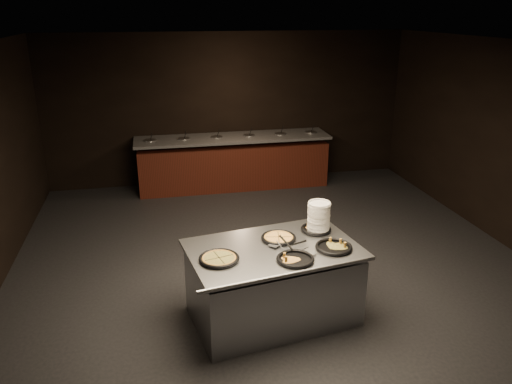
# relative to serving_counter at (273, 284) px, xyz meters

# --- Properties ---
(room) EXTENTS (7.02, 8.02, 2.92)m
(room) POSITION_rel_serving_counter_xyz_m (0.30, 0.88, 1.03)
(room) COLOR black
(room) RESTS_ON ground
(salad_bar) EXTENTS (3.70, 0.83, 1.18)m
(salad_bar) POSITION_rel_serving_counter_xyz_m (0.30, 4.44, 0.02)
(salad_bar) COLOR #4F1A12
(salad_bar) RESTS_ON ground
(serving_counter) EXTENTS (1.98, 1.45, 0.87)m
(serving_counter) POSITION_rel_serving_counter_xyz_m (0.00, 0.00, 0.00)
(serving_counter) COLOR #AFB1B6
(serving_counter) RESTS_ON ground
(plate_stack) EXTENTS (0.26, 0.26, 0.36)m
(plate_stack) POSITION_rel_serving_counter_xyz_m (0.61, 0.30, 0.63)
(plate_stack) COLOR white
(plate_stack) RESTS_ON serving_counter
(pan_veggie_whole) EXTENTS (0.42, 0.42, 0.04)m
(pan_veggie_whole) POSITION_rel_serving_counter_xyz_m (-0.61, -0.16, 0.47)
(pan_veggie_whole) COLOR black
(pan_veggie_whole) RESTS_ON serving_counter
(pan_cheese_whole) EXTENTS (0.39, 0.39, 0.04)m
(pan_cheese_whole) POSITION_rel_serving_counter_xyz_m (0.11, 0.19, 0.47)
(pan_cheese_whole) COLOR black
(pan_cheese_whole) RESTS_ON serving_counter
(pan_cheese_slices_a) EXTENTS (0.35, 0.35, 0.04)m
(pan_cheese_slices_a) POSITION_rel_serving_counter_xyz_m (0.59, 0.33, 0.47)
(pan_cheese_slices_a) COLOR black
(pan_cheese_slices_a) RESTS_ON serving_counter
(pan_cheese_slices_b) EXTENTS (0.39, 0.39, 0.04)m
(pan_cheese_slices_b) POSITION_rel_serving_counter_xyz_m (0.15, -0.33, 0.47)
(pan_cheese_slices_b) COLOR black
(pan_cheese_slices_b) RESTS_ON serving_counter
(pan_veggie_slices) EXTENTS (0.40, 0.40, 0.04)m
(pan_veggie_slices) POSITION_rel_serving_counter_xyz_m (0.63, -0.15, 0.47)
(pan_veggie_slices) COLOR black
(pan_veggie_slices) RESTS_ON serving_counter
(server_left) EXTENTS (0.24, 0.26, 0.16)m
(server_left) POSITION_rel_serving_counter_xyz_m (0.08, -0.06, 0.52)
(server_left) COLOR #AFB1B6
(server_left) RESTS_ON serving_counter
(server_right) EXTENTS (0.24, 0.25, 0.15)m
(server_right) POSITION_rel_serving_counter_xyz_m (0.28, -0.16, 0.52)
(server_right) COLOR #AFB1B6
(server_right) RESTS_ON serving_counter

